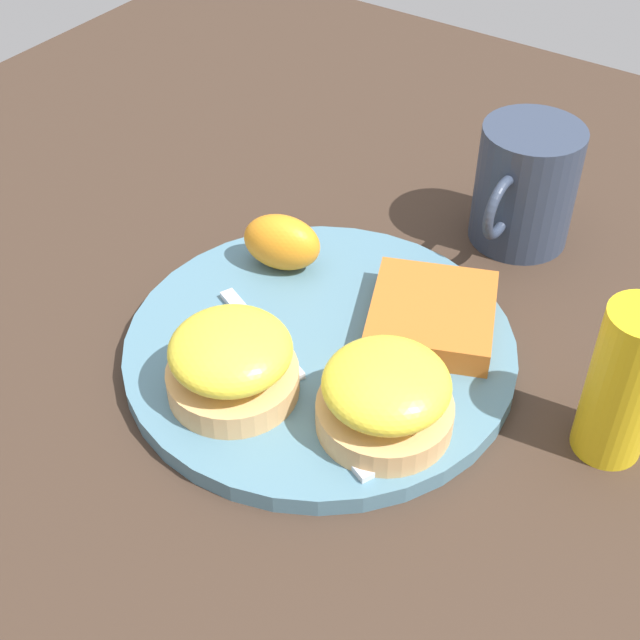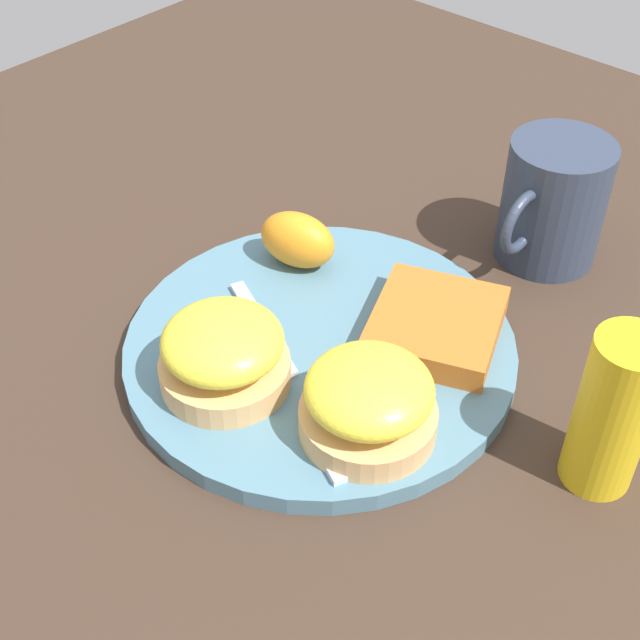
# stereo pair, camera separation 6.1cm
# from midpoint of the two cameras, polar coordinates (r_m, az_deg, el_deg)

# --- Properties ---
(ground_plane) EXTENTS (1.10, 1.10, 0.00)m
(ground_plane) POSITION_cam_midpoint_polar(r_m,az_deg,el_deg) (0.63, 2.76, -2.43)
(ground_plane) COLOR #38281E
(plate) EXTENTS (0.27, 0.27, 0.01)m
(plate) POSITION_cam_midpoint_polar(r_m,az_deg,el_deg) (0.63, 2.78, -1.97)
(plate) COLOR slate
(plate) RESTS_ON ground_plane
(sandwich_benedict_left) EXTENTS (0.09, 0.09, 0.05)m
(sandwich_benedict_left) POSITION_cam_midpoint_polar(r_m,az_deg,el_deg) (0.57, -3.21, -2.28)
(sandwich_benedict_left) COLOR tan
(sandwich_benedict_left) RESTS_ON plate
(sandwich_benedict_right) EXTENTS (0.09, 0.09, 0.05)m
(sandwich_benedict_right) POSITION_cam_midpoint_polar(r_m,az_deg,el_deg) (0.55, 6.32, -5.38)
(sandwich_benedict_right) COLOR tan
(sandwich_benedict_right) RESTS_ON plate
(hashbrown_patty) EXTENTS (0.12, 0.11, 0.02)m
(hashbrown_patty) POSITION_cam_midpoint_polar(r_m,az_deg,el_deg) (0.63, 10.18, -0.42)
(hashbrown_patty) COLOR #B35F22
(hashbrown_patty) RESTS_ON plate
(orange_wedge) EXTENTS (0.05, 0.07, 0.04)m
(orange_wedge) POSITION_cam_midpoint_polar(r_m,az_deg,el_deg) (0.67, 1.13, 5.05)
(orange_wedge) COLOR orange
(orange_wedge) RESTS_ON plate
(fork) EXTENTS (0.10, 0.19, 0.00)m
(fork) POSITION_cam_midpoint_polar(r_m,az_deg,el_deg) (0.59, 1.43, -4.27)
(fork) COLOR silver
(fork) RESTS_ON plate
(cup) EXTENTS (0.11, 0.08, 0.10)m
(cup) POSITION_cam_midpoint_polar(r_m,az_deg,el_deg) (0.72, 17.04, 7.13)
(cup) COLOR #2D384C
(cup) RESTS_ON ground_plane
(condiment_bottle) EXTENTS (0.04, 0.04, 0.11)m
(condiment_bottle) POSITION_cam_midpoint_polar(r_m,az_deg,el_deg) (0.55, 21.28, -5.73)
(condiment_bottle) COLOR gold
(condiment_bottle) RESTS_ON ground_plane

